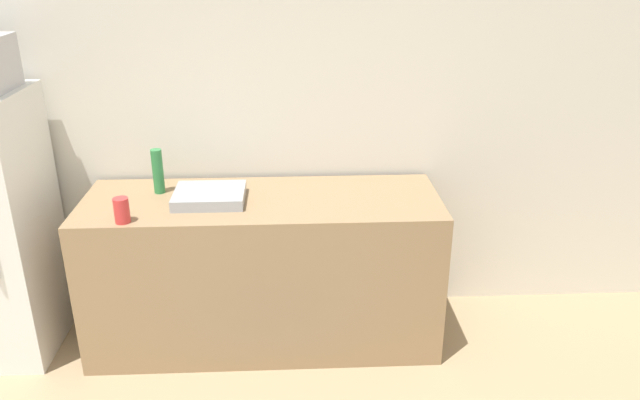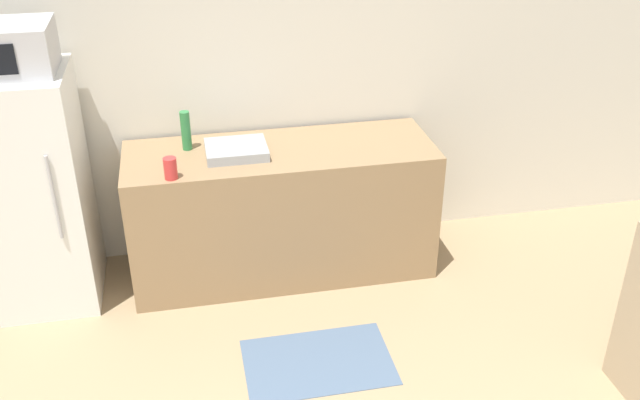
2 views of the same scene
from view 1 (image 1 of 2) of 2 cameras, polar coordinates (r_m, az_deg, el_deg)
wall_back at (r=3.68m, az=-11.31°, el=8.51°), size 8.00×0.06×2.60m
counter at (r=3.58m, az=-5.13°, el=-6.37°), size 1.95×0.68×0.87m
sink_basin at (r=3.39m, az=-10.06°, el=0.38°), size 0.37×0.32×0.06m
bottle_tall at (r=3.54m, az=-14.61°, el=2.56°), size 0.06×0.06×0.25m
bottle_short at (r=3.22m, az=-17.68°, el=-0.90°), size 0.08×0.08×0.13m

